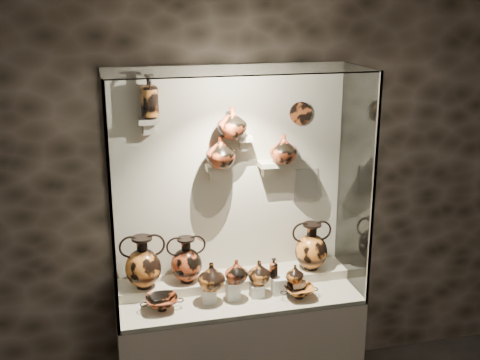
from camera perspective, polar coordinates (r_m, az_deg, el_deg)
name	(u,v)px	position (r m, az deg, el deg)	size (l,w,h in m)	color
wall_back	(228,177)	(4.30, -1.18, 0.27)	(5.00, 0.02, 3.20)	black
plinth	(238,348)	(4.52, -0.16, -15.64)	(1.70, 0.60, 0.80)	#C3B59C
front_tier	(238,296)	(4.31, -0.17, -10.98)	(1.68, 0.58, 0.03)	#BBAD91
rear_tier	(233,281)	(4.45, -0.71, -9.56)	(1.70, 0.25, 0.10)	#BBAD91
back_panel	(228,177)	(4.30, -1.17, 0.25)	(1.70, 0.03, 1.60)	#C3B59C
glass_front	(249,205)	(3.73, 0.90, -2.35)	(1.70, 0.01, 1.60)	white
glass_left	(109,200)	(3.90, -12.34, -1.89)	(0.01, 0.60, 1.60)	white
glass_right	(356,182)	(4.28, 10.91, -0.15)	(0.01, 0.60, 1.60)	white
glass_top	(238,70)	(3.84, -0.19, 10.39)	(1.70, 0.60, 0.01)	white
frame_post_left	(112,215)	(3.63, -12.09, -3.31)	(0.02, 0.02, 1.60)	gray
frame_post_right	(373,194)	(4.02, 12.53, -1.33)	(0.02, 0.02, 1.60)	gray
pedestal_a	(209,295)	(4.20, -2.98, -10.83)	(0.09, 0.09, 0.10)	beige
pedestal_b	(233,290)	(4.22, -0.68, -10.40)	(0.09, 0.09, 0.13)	beige
pedestal_c	(257,290)	(4.27, 1.59, -10.39)	(0.09, 0.09, 0.09)	beige
pedestal_d	(279,286)	(4.30, 3.67, -9.96)	(0.09, 0.09, 0.12)	beige
pedestal_e	(297,286)	(4.35, 5.46, -9.97)	(0.09, 0.09, 0.08)	beige
bracket_ul	(149,121)	(4.04, -8.65, 5.55)	(0.14, 0.12, 0.04)	#C3B59C
bracket_ca	(216,168)	(4.18, -2.29, 1.18)	(0.14, 0.12, 0.04)	#C3B59C
bracket_cb	(244,138)	(4.17, 0.38, 4.01)	(0.10, 0.12, 0.04)	#C3B59C
bracket_cc	(268,164)	(4.27, 2.71, 1.51)	(0.14, 0.12, 0.04)	#C3B59C
amphora_left	(143,262)	(4.23, -9.19, -7.68)	(0.30, 0.30, 0.38)	#CB6D27
amphora_mid	(186,259)	(4.28, -5.11, -7.52)	(0.27, 0.27, 0.33)	#A93F1D
amphora_right	(311,246)	(4.48, 6.77, -6.22)	(0.29, 0.29, 0.36)	#CB6D27
jug_a	(211,276)	(4.12, -2.73, -9.09)	(0.19, 0.19, 0.19)	#CB6D27
jug_b	(236,271)	(4.15, -0.34, -8.65)	(0.16, 0.16, 0.16)	#A93F1D
jug_c	(259,272)	(4.23, 1.82, -8.72)	(0.16, 0.16, 0.17)	#CB6D27
jug_e	(295,274)	(4.29, 5.22, -8.83)	(0.13, 0.13, 0.13)	#CB6D27
lekythos_small	(274,267)	(4.24, 3.20, -8.22)	(0.07, 0.07, 0.16)	#A93F1D
kylix_left	(162,302)	(4.12, -7.42, -11.41)	(0.28, 0.24, 0.11)	#A93F1D
kylix_right	(299,291)	(4.26, 5.63, -10.40)	(0.26, 0.22, 0.10)	#CB6D27
lekythos_tall	(149,94)	(3.99, -8.58, 8.04)	(0.13, 0.13, 0.32)	#CB6D27
ovoid_vase_a	(221,152)	(4.10, -1.85, 2.70)	(0.21, 0.21, 0.22)	#A93F1D
ovoid_vase_b	(232,123)	(4.08, -0.76, 5.47)	(0.20, 0.20, 0.21)	#A93F1D
ovoid_vase_c	(283,149)	(4.22, 4.13, 2.98)	(0.19, 0.19, 0.20)	#A93F1D
wall_plate	(301,113)	(4.31, 5.76, 6.33)	(0.16, 0.16, 0.02)	#92411C
info_placard	(306,184)	(4.46, 6.27, -0.38)	(0.18, 0.01, 0.23)	beige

